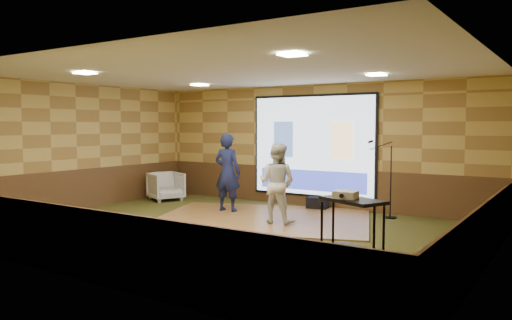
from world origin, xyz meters
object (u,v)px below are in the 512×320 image
Objects in this scene: player_right at (277,183)px; projector at (346,195)px; mic_stand at (388,195)px; banquet_chair at (166,186)px; projector_screen at (312,147)px; av_table at (353,219)px; dance_floor at (263,218)px; duffel_bag at (317,203)px; player_left at (227,172)px.

player_right reaches higher than projector.
mic_stand reaches higher than banquet_chair.
projector_screen reaches higher than av_table.
projector_screen reaches higher than dance_floor.
projector_screen is 5.24m from projector.
banquet_chair is at bearing -167.19° from duffel_bag.
mic_stand reaches higher than dance_floor.
banquet_chair reaches higher than dance_floor.
mic_stand is at bearing -58.32° from banquet_chair.
projector_screen is 3.42× the size of av_table.
dance_floor is 1.47m from player_left.
dance_floor is 1.03m from player_right.
projector is (2.89, -2.33, 1.01)m from dance_floor.
dance_floor is 14.08× the size of projector.
player_left is 4.79m from projector.
projector is (2.35, -2.02, 0.18)m from player_right.
duffel_bag is at bearing -53.42° from banquet_chair.
banquet_chair is 1.75× the size of duffel_bag.
player_left is 4.86m from av_table.
projector_screen is at bearing 87.06° from dance_floor.
projector_screen is 2.05× the size of player_right.
dance_floor is at bearing -92.94° from projector_screen.
dance_floor is at bearing -34.56° from player_right.
dance_floor is at bearing -79.09° from banquet_chair.
player_right is 5.12× the size of projector.
player_left reaches higher than player_right.
player_right reaches higher than duffel_bag.
projector is at bearing -92.15° from banquet_chair.
player_left is 2.59m from banquet_chair.
banquet_chair is (-5.78, -0.80, -0.12)m from mic_stand.
av_table is 3.07× the size of projector.
player_right is at bearing -79.73° from projector_screen.
projector_screen is 2.27m from player_left.
av_table reaches higher than banquet_chair.
duffel_bag is (-0.10, 2.05, -0.69)m from player_right.
player_right is 0.96× the size of mic_stand.
projector_screen reaches higher than banquet_chair.
player_left reaches higher than projector.
player_left is at bearing 148.12° from av_table.
av_table is 4.81m from duffel_bag.
projector is at bearing -57.76° from projector_screen.
player_left is 3.61m from mic_stand.
player_left is at bearing 142.80° from projector.
dance_floor is 1.80m from duffel_bag.
projector_screen is 6.99× the size of duffel_bag.
player_right is at bearing 140.87° from av_table.
av_table is at bearing -91.58° from mic_stand.
av_table is (2.99, -2.30, 0.66)m from dance_floor.
projector is (4.02, -2.59, 0.10)m from player_left.
projector_screen is 1.86× the size of player_left.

